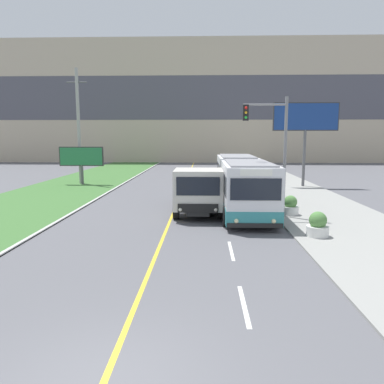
{
  "coord_description": "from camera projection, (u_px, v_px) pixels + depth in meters",
  "views": [
    {
      "loc": [
        1.73,
        -5.78,
        4.22
      ],
      "look_at": [
        1.1,
        13.31,
        1.4
      ],
      "focal_mm": 35.0,
      "sensor_mm": 36.0,
      "label": 1
    }
  ],
  "objects": [
    {
      "name": "planter_round_third",
      "position": [
        274.0,
        193.0,
        24.45
      ],
      "size": [
        0.97,
        0.97,
        1.12
      ],
      "color": "silver",
      "rests_on": "sidewalk_right"
    },
    {
      "name": "planter_round_near",
      "position": [
        318.0,
        225.0,
        15.68
      ],
      "size": [
        0.92,
        0.92,
        1.05
      ],
      "color": "silver",
      "rests_on": "sidewalk_right"
    },
    {
      "name": "traffic_light_mast",
      "position": [
        273.0,
        142.0,
        19.19
      ],
      "size": [
        2.28,
        0.32,
        6.24
      ],
      "color": "slate",
      "rests_on": "ground_plane"
    },
    {
      "name": "planter_round_far",
      "position": [
        265.0,
        185.0,
        28.84
      ],
      "size": [
        0.98,
        0.98,
        1.11
      ],
      "color": "silver",
      "rests_on": "sidewalk_right"
    },
    {
      "name": "dump_truck",
      "position": [
        199.0,
        191.0,
        20.29
      ],
      "size": [
        2.59,
        6.95,
        2.55
      ],
      "color": "black",
      "rests_on": "ground_plane"
    },
    {
      "name": "billboard_large",
      "position": [
        306.0,
        121.0,
        31.07
      ],
      "size": [
        5.42,
        0.24,
        7.05
      ],
      "color": "#59595B",
      "rests_on": "ground_plane"
    },
    {
      "name": "city_bus",
      "position": [
        241.0,
        183.0,
        22.37
      ],
      "size": [
        2.66,
        12.59,
        2.97
      ],
      "color": "silver",
      "rests_on": "ground_plane"
    },
    {
      "name": "utility_pole_far",
      "position": [
        79.0,
        126.0,
        33.28
      ],
      "size": [
        1.8,
        0.28,
        10.19
      ],
      "color": "#9E9E99",
      "rests_on": "ground_plane"
    },
    {
      "name": "planter_round_second",
      "position": [
        290.0,
        206.0,
        20.07
      ],
      "size": [
        0.88,
        0.88,
        1.04
      ],
      "color": "silver",
      "rests_on": "sidewalk_right"
    },
    {
      "name": "lane_marking_centre",
      "position": [
        136.0,
        341.0,
        7.81
      ],
      "size": [
        2.88,
        140.0,
        0.01
      ],
      "color": "gold",
      "rests_on": "ground_plane"
    },
    {
      "name": "billboard_small",
      "position": [
        81.0,
        158.0,
        33.01
      ],
      "size": [
        3.9,
        0.24,
        3.37
      ],
      "color": "#59595B",
      "rests_on": "ground_plane"
    },
    {
      "name": "apartment_block_background",
      "position": [
        195.0,
        103.0,
        64.41
      ],
      "size": [
        80.0,
        8.04,
        19.99
      ],
      "color": "#BCAD93",
      "rests_on": "ground_plane"
    }
  ]
}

